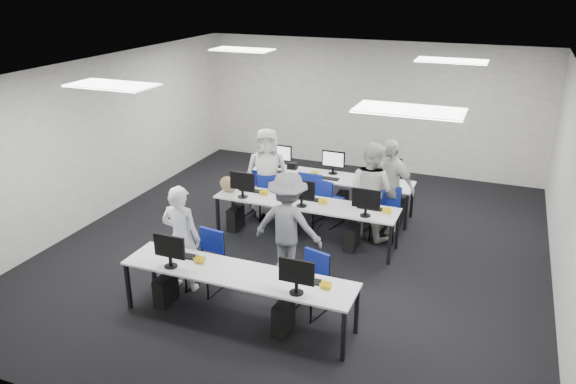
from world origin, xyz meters
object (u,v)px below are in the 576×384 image
at_px(desk_front, 237,276).
at_px(student_1, 371,190).
at_px(student_0, 181,238).
at_px(desk_mid, 305,205).
at_px(chair_0, 206,272).
at_px(student_2, 267,173).
at_px(chair_3, 306,212).
at_px(chair_5, 269,201).
at_px(chair_6, 328,209).
at_px(photographer, 288,225).
at_px(chair_1, 309,294).
at_px(chair_7, 379,217).
at_px(chair_4, 385,223).
at_px(chair_2, 257,203).
at_px(student_3, 388,186).

distance_m(desk_front, student_1, 3.37).
bearing_deg(student_0, desk_mid, -120.44).
bearing_deg(chair_0, student_2, 102.53).
bearing_deg(chair_3, desk_front, -87.88).
relative_size(chair_3, chair_5, 1.14).
relative_size(desk_mid, chair_6, 3.52).
relative_size(chair_6, photographer, 0.55).
xyz_separation_m(chair_1, chair_5, (-1.86, 2.89, 0.00)).
relative_size(desk_mid, chair_7, 3.68).
xyz_separation_m(desk_front, student_0, (-1.13, 0.47, 0.13)).
xyz_separation_m(desk_front, chair_6, (0.14, 3.45, -0.39)).
bearing_deg(chair_0, desk_front, -27.23).
xyz_separation_m(desk_mid, chair_1, (0.81, -2.05, -0.41)).
height_order(student_0, student_2, student_2).
bearing_deg(photographer, desk_mid, -82.11).
xyz_separation_m(chair_1, chair_4, (0.46, 2.69, 0.02)).
bearing_deg(chair_2, chair_7, 8.36).
xyz_separation_m(chair_7, photographer, (-0.95, -2.05, 0.56)).
bearing_deg(student_3, chair_2, -156.55).
relative_size(chair_5, student_3, 0.50).
bearing_deg(desk_front, chair_6, 87.60).
distance_m(chair_5, chair_7, 2.16).
height_order(desk_front, chair_7, chair_7).
distance_m(chair_0, chair_6, 3.05).
distance_m(student_0, student_2, 2.97).
bearing_deg(desk_mid, chair_7, 38.06).
relative_size(chair_3, chair_4, 1.08).
bearing_deg(chair_2, chair_4, 3.08).
xyz_separation_m(desk_mid, chair_7, (1.10, 0.86, -0.41)).
xyz_separation_m(chair_1, photographer, (-0.66, 0.86, 0.56)).
height_order(chair_2, chair_7, chair_7).
xyz_separation_m(chair_0, chair_3, (0.64, 2.56, 0.03)).
bearing_deg(student_0, student_1, -130.12).
distance_m(desk_front, student_2, 3.61).
relative_size(chair_1, chair_4, 0.94).
distance_m(chair_4, student_3, 0.65).
relative_size(chair_5, photographer, 0.52).
bearing_deg(student_2, chair_0, -104.71).
distance_m(student_1, photographer, 1.99).
bearing_deg(desk_front, desk_mid, 90.00).
xyz_separation_m(chair_0, photographer, (0.96, 0.86, 0.55)).
height_order(chair_3, student_3, student_3).
bearing_deg(chair_5, student_1, -22.70).
distance_m(chair_0, chair_1, 1.62).
distance_m(chair_3, chair_4, 1.44).
height_order(chair_2, chair_4, chair_4).
bearing_deg(chair_1, chair_2, 143.02).
bearing_deg(student_3, desk_front, -91.62).
height_order(chair_6, photographer, photographer).
relative_size(chair_1, photographer, 0.52).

